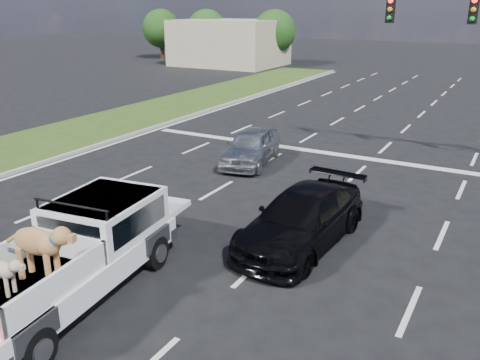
% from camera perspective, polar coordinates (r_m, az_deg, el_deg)
% --- Properties ---
extents(ground, '(160.00, 160.00, 0.00)m').
position_cam_1_polar(ground, '(12.70, -5.47, -7.95)').
color(ground, black).
rests_on(ground, ground).
extents(road_markings, '(17.75, 60.00, 0.01)m').
position_cam_1_polar(road_markings, '(18.04, 6.39, 0.37)').
color(road_markings, silver).
rests_on(road_markings, ground).
extents(grass_median_left, '(5.00, 60.00, 0.10)m').
position_cam_1_polar(grass_median_left, '(24.30, -20.03, 4.32)').
color(grass_median_left, '#2B4615').
rests_on(grass_median_left, ground).
extents(curb_left, '(0.15, 60.00, 0.14)m').
position_cam_1_polar(curb_left, '(22.53, -15.90, 3.71)').
color(curb_left, '#9E9991').
rests_on(curb_left, ground).
extents(building_left, '(10.00, 8.00, 4.40)m').
position_cam_1_polar(building_left, '(52.57, -1.19, 15.16)').
color(building_left, '#BCAD90').
rests_on(building_left, ground).
extents(tree_far_a, '(4.20, 4.20, 5.40)m').
position_cam_1_polar(tree_far_a, '(59.78, -8.83, 16.47)').
color(tree_far_a, '#332114').
rests_on(tree_far_a, ground).
extents(tree_far_b, '(4.20, 4.20, 5.40)m').
position_cam_1_polar(tree_far_b, '(56.31, -3.78, 16.49)').
color(tree_far_b, '#332114').
rests_on(tree_far_b, ground).
extents(tree_far_c, '(4.20, 4.20, 5.40)m').
position_cam_1_polar(tree_far_c, '(52.40, 3.90, 16.30)').
color(tree_far_c, '#332114').
rests_on(tree_far_c, ground).
extents(pickup_truck, '(2.57, 5.60, 2.03)m').
position_cam_1_polar(pickup_truck, '(11.00, -18.02, -7.79)').
color(pickup_truck, black).
rests_on(pickup_truck, ground).
extents(silver_sedan, '(2.25, 4.12, 1.33)m').
position_cam_1_polar(silver_sedan, '(19.33, 1.23, 3.79)').
color(silver_sedan, '#AFB2B6').
rests_on(silver_sedan, ground).
extents(black_coupe, '(2.22, 4.85, 1.38)m').
position_cam_1_polar(black_coupe, '(12.81, 6.97, -4.36)').
color(black_coupe, black).
rests_on(black_coupe, ground).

